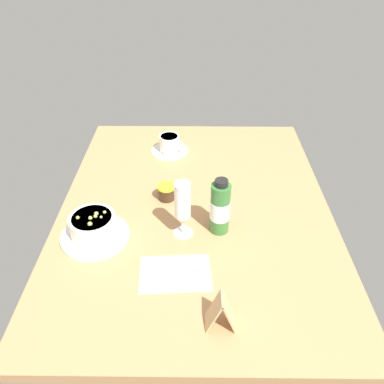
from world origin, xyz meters
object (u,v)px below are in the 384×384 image
object	(u,v)px
jam_jar	(166,192)
menu_card	(221,311)
sauce_bottle_green	(220,208)
wine_glass	(182,203)
porridge_bowl	(93,228)
coffee_cup	(169,145)
cutlery_setting	(177,273)

from	to	relation	value
jam_jar	menu_card	size ratio (longest dim) A/B	0.62
sauce_bottle_green	menu_card	size ratio (longest dim) A/B	1.90
wine_glass	menu_card	size ratio (longest dim) A/B	1.89
porridge_bowl	coffee_cup	world-z (taller)	porridge_bowl
cutlery_setting	coffee_cup	bearing A→B (deg)	-175.05
jam_jar	menu_card	distance (cm)	49.02
cutlery_setting	sauce_bottle_green	world-z (taller)	sauce_bottle_green
coffee_cup	wine_glass	bearing A→B (deg)	7.96
coffee_cup	sauce_bottle_green	world-z (taller)	sauce_bottle_green
porridge_bowl	wine_glass	size ratio (longest dim) A/B	1.11
cutlery_setting	wine_glass	size ratio (longest dim) A/B	1.09
porridge_bowl	coffee_cup	distance (cm)	51.87
cutlery_setting	jam_jar	world-z (taller)	jam_jar
wine_glass	sauce_bottle_green	size ratio (longest dim) A/B	0.99
menu_card	sauce_bottle_green	bearing A→B (deg)	177.96
jam_jar	cutlery_setting	bearing A→B (deg)	8.37
porridge_bowl	jam_jar	bearing A→B (deg)	134.31
porridge_bowl	wine_glass	world-z (taller)	wine_glass
wine_glass	sauce_bottle_green	bearing A→B (deg)	98.86
cutlery_setting	menu_card	xyz separation A→B (cm)	(14.72, 10.41, 4.28)
cutlery_setting	wine_glass	xyz separation A→B (cm)	(-15.41, 1.13, 10.74)
cutlery_setting	sauce_bottle_green	bearing A→B (deg)	145.88
cutlery_setting	jam_jar	xyz separation A→B (cm)	(-31.88, -4.69, 2.30)
cutlery_setting	sauce_bottle_green	distance (cm)	22.01
porridge_bowl	sauce_bottle_green	world-z (taller)	sauce_bottle_green
wine_glass	jam_jar	world-z (taller)	wine_glass
cutlery_setting	coffee_cup	distance (cm)	61.95
coffee_cup	cutlery_setting	bearing A→B (deg)	4.95
porridge_bowl	menu_card	size ratio (longest dim) A/B	2.10
coffee_cup	wine_glass	xyz separation A→B (cm)	(46.26, 6.47, 8.08)
wine_glass	menu_card	world-z (taller)	wine_glass
coffee_cup	jam_jar	bearing A→B (deg)	1.25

